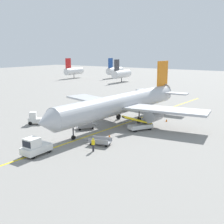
% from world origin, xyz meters
% --- Properties ---
extents(ground_plane, '(300.00, 300.00, 0.00)m').
position_xyz_m(ground_plane, '(0.00, 0.00, 0.00)').
color(ground_plane, gray).
extents(taxi_line_yellow, '(5.97, 79.82, 0.01)m').
position_xyz_m(taxi_line_yellow, '(1.46, 5.00, 0.00)').
color(taxi_line_yellow, yellow).
rests_on(taxi_line_yellow, ground).
extents(airliner, '(28.54, 35.34, 10.10)m').
position_xyz_m(airliner, '(1.50, 12.57, 3.42)').
color(airliner, '#B2B5BA').
rests_on(airliner, ground).
extents(pushback_tug, '(1.93, 3.62, 2.20)m').
position_xyz_m(pushback_tug, '(0.90, -6.55, 0.99)').
color(pushback_tug, silver).
rests_on(pushback_tug, ground).
extents(baggage_tug_near_wing, '(2.69, 2.52, 2.10)m').
position_xyz_m(baggage_tug_near_wing, '(-10.38, 3.34, 0.93)').
color(baggage_tug_near_wing, silver).
rests_on(baggage_tug_near_wing, ground).
extents(baggage_tug_by_cargo_door, '(1.91, 2.66, 2.10)m').
position_xyz_m(baggage_tug_by_cargo_door, '(-8.14, 13.42, 0.93)').
color(baggage_tug_by_cargo_door, silver).
rests_on(baggage_tug_by_cargo_door, ground).
extents(belt_loader_forward_hold, '(3.57, 4.96, 2.59)m').
position_xyz_m(belt_loader_forward_hold, '(6.08, 9.91, 0.78)').
color(belt_loader_forward_hold, silver).
rests_on(belt_loader_forward_hold, ground).
extents(baggage_cart_loaded, '(2.84, 3.58, 0.94)m').
position_xyz_m(baggage_cart_loaded, '(-1.43, 5.70, 0.47)').
color(baggage_cart_loaded, '#A5A5A8').
rests_on(baggage_cart_loaded, ground).
extents(baggage_cart_empty_trailing, '(3.84, 2.18, 0.94)m').
position_xyz_m(baggage_cart_empty_trailing, '(5.15, 0.72, 0.47)').
color(baggage_cart_empty_trailing, '#A5A5A8').
rests_on(baggage_cart_empty_trailing, ground).
extents(ground_crew_marshaller, '(0.36, 0.24, 1.70)m').
position_xyz_m(ground_crew_marshaller, '(5.87, -1.69, 0.91)').
color(ground_crew_marshaller, '#26262D').
rests_on(ground_crew_marshaller, ground).
extents(safety_cone_nose_left, '(0.36, 0.36, 0.44)m').
position_xyz_m(safety_cone_nose_left, '(1.93, 17.18, 0.22)').
color(safety_cone_nose_left, orange).
rests_on(safety_cone_nose_left, ground).
extents(safety_cone_nose_right, '(0.36, 0.36, 0.44)m').
position_xyz_m(safety_cone_nose_right, '(-7.66, 17.65, 0.22)').
color(safety_cone_nose_right, orange).
rests_on(safety_cone_nose_right, ground).
extents(safety_cone_wingtip_left, '(0.36, 0.36, 0.44)m').
position_xyz_m(safety_cone_wingtip_left, '(7.32, 17.41, 0.22)').
color(safety_cone_wingtip_left, orange).
rests_on(safety_cone_wingtip_left, ground).
extents(safety_cone_wingtip_right, '(0.36, 0.36, 0.44)m').
position_xyz_m(safety_cone_wingtip_right, '(4.31, 4.11, 0.22)').
color(safety_cone_wingtip_right, orange).
rests_on(safety_cone_wingtip_right, ground).
extents(distant_aircraft_far_left, '(3.00, 10.10, 8.80)m').
position_xyz_m(distant_aircraft_far_left, '(-58.55, 67.94, 3.22)').
color(distant_aircraft_far_left, silver).
rests_on(distant_aircraft_far_left, ground).
extents(distant_aircraft_mid_left, '(3.00, 10.10, 8.80)m').
position_xyz_m(distant_aircraft_mid_left, '(-44.62, 79.81, 3.22)').
color(distant_aircraft_mid_left, silver).
rests_on(distant_aircraft_mid_left, ground).
extents(distant_aircraft_mid_right, '(3.00, 10.10, 8.80)m').
position_xyz_m(distant_aircraft_mid_right, '(-32.72, 66.49, 3.22)').
color(distant_aircraft_mid_right, silver).
rests_on(distant_aircraft_mid_right, ground).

